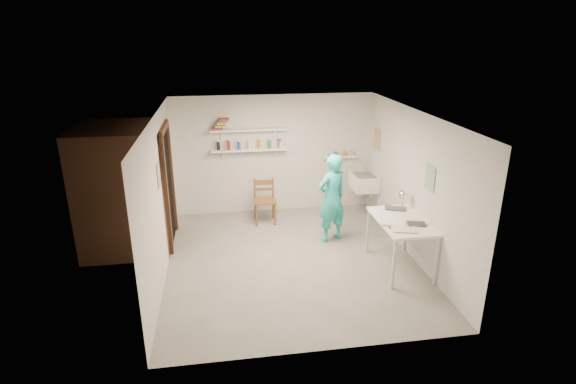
{
  "coord_description": "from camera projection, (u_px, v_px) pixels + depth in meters",
  "views": [
    {
      "loc": [
        -1.08,
        -6.49,
        3.57
      ],
      "look_at": [
        0.0,
        0.4,
        1.05
      ],
      "focal_mm": 28.0,
      "sensor_mm": 36.0,
      "label": 1
    }
  ],
  "objects": [
    {
      "name": "floor",
      "position": [
        292.0,
        261.0,
        7.4
      ],
      "size": [
        4.0,
        4.5,
        0.02
      ],
      "primitive_type": "cube",
      "color": "slate",
      "rests_on": "ground"
    },
    {
      "name": "wooden_chair",
      "position": [
        265.0,
        201.0,
        8.7
      ],
      "size": [
        0.43,
        0.41,
        0.9
      ],
      "primitive_type": "cube",
      "rotation": [
        0.0,
        0.0,
        -0.01
      ],
      "color": "brown",
      "rests_on": "ground"
    },
    {
      "name": "door_jamb_near",
      "position": [
        167.0,
        198.0,
        7.28
      ],
      "size": [
        0.06,
        0.1,
        2.0
      ],
      "primitive_type": "cube",
      "color": "brown",
      "rests_on": "ground"
    },
    {
      "name": "ledge_pots",
      "position": [
        340.0,
        154.0,
        9.21
      ],
      "size": [
        0.48,
        0.07,
        0.09
      ],
      "color": "silver",
      "rests_on": "ledge_shelf"
    },
    {
      "name": "shelf_upper",
      "position": [
        249.0,
        130.0,
        8.71
      ],
      "size": [
        1.5,
        0.22,
        0.03
      ],
      "primitive_type": "cube",
      "color": "white",
      "rests_on": "wall_back"
    },
    {
      "name": "desk_lamp",
      "position": [
        404.0,
        195.0,
        7.3
      ],
      "size": [
        0.15,
        0.15,
        0.15
      ],
      "primitive_type": "sphere",
      "color": "white",
      "rests_on": "work_table"
    },
    {
      "name": "poster_right_a",
      "position": [
        377.0,
        139.0,
        8.83
      ],
      "size": [
        0.01,
        0.34,
        0.42
      ],
      "primitive_type": "cube",
      "color": "#995933",
      "rests_on": "wall_right"
    },
    {
      "name": "papers",
      "position": [
        403.0,
        219.0,
        6.88
      ],
      "size": [
        0.3,
        0.22,
        0.03
      ],
      "color": "silver",
      "rests_on": "work_table"
    },
    {
      "name": "wall_front",
      "position": [
        326.0,
        261.0,
        4.89
      ],
      "size": [
        4.0,
        0.02,
        2.4
      ],
      "primitive_type": "cube",
      "color": "silver",
      "rests_on": "ground"
    },
    {
      "name": "book_stack",
      "position": [
        221.0,
        124.0,
        8.59
      ],
      "size": [
        0.32,
        0.14,
        0.22
      ],
      "color": "red",
      "rests_on": "shelf_upper"
    },
    {
      "name": "man",
      "position": [
        332.0,
        198.0,
        7.86
      ],
      "size": [
        0.69,
        0.59,
        1.59
      ],
      "primitive_type": "imported",
      "rotation": [
        0.0,
        0.0,
        3.57
      ],
      "color": "#24B8AE",
      "rests_on": "ground"
    },
    {
      "name": "shelf_lower",
      "position": [
        249.0,
        150.0,
        8.84
      ],
      "size": [
        1.5,
        0.22,
        0.03
      ],
      "primitive_type": "cube",
      "color": "white",
      "rests_on": "wall_back"
    },
    {
      "name": "door_jamb_far",
      "position": [
        172.0,
        179.0,
        8.21
      ],
      "size": [
        0.06,
        0.1,
        2.0
      ],
      "primitive_type": "cube",
      "color": "brown",
      "rests_on": "ground"
    },
    {
      "name": "ledge_shelf",
      "position": [
        339.0,
        157.0,
        9.23
      ],
      "size": [
        0.7,
        0.14,
        0.03
      ],
      "primitive_type": "cube",
      "color": "white",
      "rests_on": "wall_back"
    },
    {
      "name": "wall_left",
      "position": [
        159.0,
        199.0,
        6.69
      ],
      "size": [
        0.02,
        4.5,
        2.4
      ],
      "primitive_type": "cube",
      "color": "silver",
      "rests_on": "ground"
    },
    {
      "name": "belfast_sink",
      "position": [
        364.0,
        182.0,
        8.99
      ],
      "size": [
        0.48,
        0.6,
        0.3
      ],
      "primitive_type": "cube",
      "color": "white",
      "rests_on": "wall_right"
    },
    {
      "name": "corridor_box",
      "position": [
        125.0,
        188.0,
        7.62
      ],
      "size": [
        1.4,
        1.5,
        2.1
      ],
      "primitive_type": "cube",
      "color": "brown",
      "rests_on": "ground"
    },
    {
      "name": "wall_clock",
      "position": [
        334.0,
        180.0,
        7.96
      ],
      "size": [
        0.27,
        0.15,
        0.29
      ],
      "primitive_type": "cylinder",
      "rotation": [
        1.57,
        0.0,
        0.43
      ],
      "color": "#F3F4A6",
      "rests_on": "man"
    },
    {
      "name": "wall_back",
      "position": [
        274.0,
        154.0,
        9.09
      ],
      "size": [
        4.0,
        0.02,
        2.4
      ],
      "primitive_type": "cube",
      "color": "silver",
      "rests_on": "ground"
    },
    {
      "name": "doorway_recess",
      "position": [
        168.0,
        188.0,
        7.74
      ],
      "size": [
        0.02,
        0.9,
        2.0
      ],
      "primitive_type": "cube",
      "color": "black",
      "rests_on": "wall_left"
    },
    {
      "name": "wall_right",
      "position": [
        414.0,
        185.0,
        7.28
      ],
      "size": [
        0.02,
        4.5,
        2.4
      ],
      "primitive_type": "cube",
      "color": "silver",
      "rests_on": "ground"
    },
    {
      "name": "ceiling",
      "position": [
        292.0,
        114.0,
        6.58
      ],
      "size": [
        4.0,
        4.5,
        0.02
      ],
      "primitive_type": "cube",
      "color": "silver",
      "rests_on": "wall_back"
    },
    {
      "name": "door_lintel",
      "position": [
        164.0,
        128.0,
        7.39
      ],
      "size": [
        0.06,
        1.05,
        0.1
      ],
      "primitive_type": "cube",
      "color": "brown",
      "rests_on": "wall_left"
    },
    {
      "name": "poster_right_b",
      "position": [
        430.0,
        178.0,
        6.66
      ],
      "size": [
        0.01,
        0.3,
        0.38
      ],
      "primitive_type": "cube",
      "color": "#3F724C",
      "rests_on": "wall_right"
    },
    {
      "name": "poster_left",
      "position": [
        159.0,
        175.0,
        6.62
      ],
      "size": [
        0.01,
        0.28,
        0.36
      ],
      "primitive_type": "cube",
      "color": "#334C7F",
      "rests_on": "wall_left"
    },
    {
      "name": "work_table",
      "position": [
        400.0,
        244.0,
        7.03
      ],
      "size": [
        0.74,
        1.23,
        0.82
      ],
      "primitive_type": "cube",
      "color": "white",
      "rests_on": "ground"
    },
    {
      "name": "spray_cans",
      "position": [
        249.0,
        145.0,
        8.81
      ],
      "size": [
        1.26,
        0.06,
        0.17
      ],
      "color": "black",
      "rests_on": "shelf_lower"
    }
  ]
}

